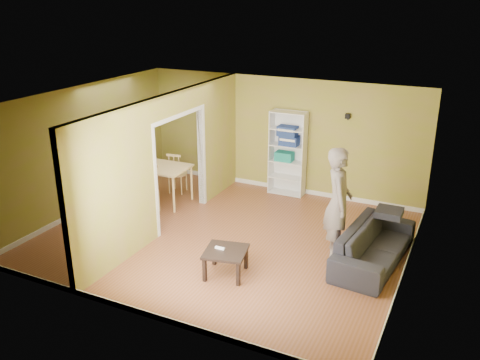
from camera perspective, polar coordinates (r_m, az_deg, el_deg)
name	(u,v)px	position (r m, az deg, el deg)	size (l,w,h in m)	color
room_shell	(225,171)	(9.12, -1.68, 0.97)	(6.50, 6.50, 6.50)	brown
partition	(169,162)	(9.71, -7.99, 1.98)	(0.22, 5.50, 2.60)	#9F884B
wall_speaker	(348,116)	(10.90, 12.01, 7.03)	(0.10, 0.10, 0.10)	black
sofa	(375,240)	(8.88, 14.90, -6.49)	(0.94, 2.19, 0.83)	#2F2F31
person	(339,193)	(8.72, 11.03, -1.48)	(0.65, 0.83, 2.28)	slate
bookshelf	(288,153)	(11.41, 5.46, 3.05)	(0.80, 0.35, 1.91)	white
paper_box_teal	(284,156)	(11.41, 5.01, 2.67)	(0.40, 0.26, 0.20)	#16665D
paper_box_navy_b	(289,141)	(11.27, 5.55, 4.43)	(0.42, 0.27, 0.21)	navy
paper_box_navy_c	(288,131)	(11.23, 5.36, 5.53)	(0.42, 0.27, 0.22)	navy
coffee_table	(226,254)	(8.24, -1.62, -8.32)	(0.66, 0.66, 0.44)	black
game_controller	(220,248)	(8.25, -2.28, -7.64)	(0.16, 0.04, 0.03)	white
dining_table	(158,169)	(11.07, -9.20, 1.18)	(1.31, 0.87, 0.82)	#E4C676
chair_left	(133,174)	(11.56, -11.98, 0.65)	(0.48, 0.48, 1.04)	tan
chair_near	(147,189)	(10.66, -10.40, -0.97)	(0.47, 0.47, 1.02)	tan
chair_far	(177,172)	(11.64, -7.04, 0.88)	(0.44, 0.44, 0.96)	tan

